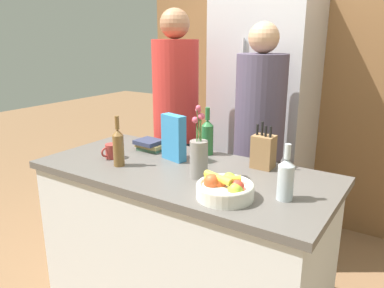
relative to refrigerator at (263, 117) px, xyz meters
name	(u,v)px	position (x,y,z in m)	size (l,w,h in m)	color
kitchen_island	(183,243)	(0.08, -1.32, -0.52)	(1.65, 0.77, 0.93)	silver
back_wall_wood	(290,76)	(0.08, 0.36, 0.32)	(2.85, 0.12, 2.60)	brown
refrigerator	(263,117)	(0.00, 0.00, 0.00)	(0.77, 0.62, 1.97)	#B7B7BC
fruit_bowl	(225,188)	(0.46, -1.53, -0.01)	(0.26, 0.26, 0.11)	silver
knife_block	(263,151)	(0.44, -1.05, 0.04)	(0.12, 0.10, 0.26)	olive
flower_vase	(199,156)	(0.22, -1.37, 0.06)	(0.09, 0.09, 0.38)	gray
cereal_box	(174,138)	(-0.05, -1.21, 0.08)	(0.17, 0.10, 0.27)	teal
coffee_mug	(112,151)	(-0.38, -1.39, -0.01)	(0.08, 0.11, 0.09)	#99332D
book_stack	(150,145)	(-0.30, -1.14, -0.02)	(0.18, 0.15, 0.07)	#3D6047
bottle_oil	(207,136)	(0.05, -1.01, 0.06)	(0.07, 0.07, 0.29)	#286633
bottle_vinegar	(118,146)	(-0.25, -1.47, 0.06)	(0.06, 0.06, 0.29)	brown
bottle_wine	(286,178)	(0.69, -1.39, 0.05)	(0.07, 0.07, 0.26)	#B2BCC1
person_at_sink	(176,119)	(-0.42, -0.67, 0.05)	(0.34, 0.34, 1.83)	#383842
person_in_blue	(259,136)	(0.21, -0.58, -0.01)	(0.34, 0.34, 1.73)	#383842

